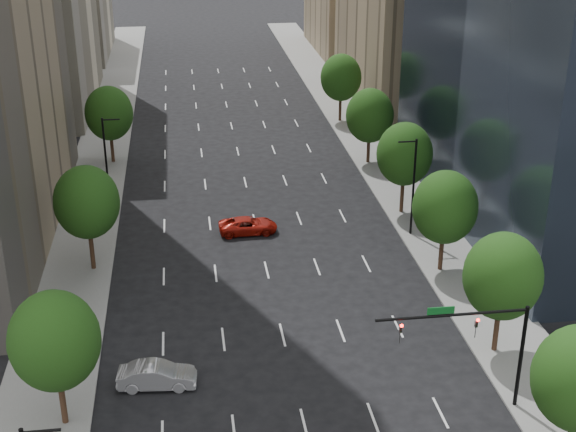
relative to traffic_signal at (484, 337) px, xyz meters
name	(u,v)px	position (x,y,z in m)	size (l,w,h in m)	color
sidewalk_left	(84,229)	(-26.03, 30.00, -5.10)	(6.00, 200.00, 0.15)	slate
sidewalk_right	(416,211)	(4.97, 30.00, -5.10)	(6.00, 200.00, 0.15)	slate
filler_left	(64,2)	(-35.53, 106.00, 3.83)	(14.00, 26.00, 18.00)	beige
filler_right	(355,4)	(14.47, 103.00, 2.83)	(14.00, 26.00, 16.00)	#8C7759
tree_right_1	(503,276)	(3.47, 6.00, 0.58)	(5.20, 5.20, 8.75)	#382316
tree_right_2	(445,207)	(3.47, 18.00, 0.43)	(5.20, 5.20, 8.61)	#382316
tree_right_3	(405,154)	(3.47, 30.00, 0.72)	(5.20, 5.20, 8.89)	#382316
tree_right_4	(370,116)	(3.47, 44.00, 0.29)	(5.20, 5.20, 8.46)	#382316
tree_right_5	(341,78)	(3.47, 60.00, 0.58)	(5.20, 5.20, 8.75)	#382316
tree_left_0	(55,341)	(-24.53, 2.00, 0.58)	(5.20, 5.20, 8.75)	#382316
tree_left_1	(87,202)	(-24.53, 22.00, 0.79)	(5.20, 5.20, 8.97)	#382316
tree_left_2	(109,113)	(-24.53, 48.00, 0.50)	(5.20, 5.20, 8.68)	#382316
streetlight_rn	(413,185)	(2.91, 25.00, -0.33)	(1.70, 0.20, 9.00)	black
streetlight_ln	(107,160)	(-23.96, 35.00, -0.33)	(1.70, 0.20, 9.00)	black
traffic_signal	(484,337)	(0.00, 0.00, 0.00)	(9.12, 0.40, 7.38)	black
car_silver	(157,376)	(-19.17, 5.04, -4.36)	(1.73, 4.96, 1.63)	#A3A4A9
car_red_far	(248,225)	(-11.37, 27.43, -4.44)	(2.42, 5.24, 1.46)	#9B140B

